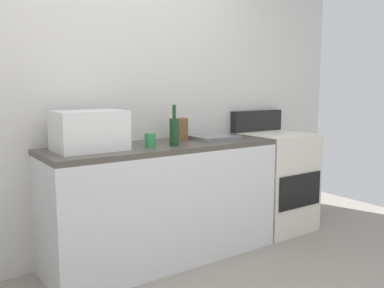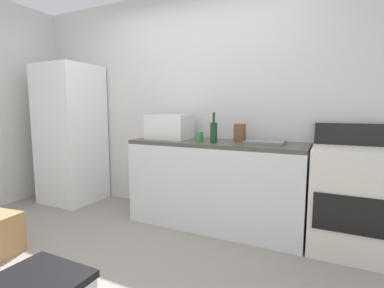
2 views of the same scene
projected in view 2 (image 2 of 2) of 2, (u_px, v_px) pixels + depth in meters
name	position (u px, v px, depth m)	size (l,w,h in m)	color
ground_plane	(118.00, 276.00, 2.10)	(6.00, 6.00, 0.00)	gray
wall_back	(204.00, 103.00, 3.32)	(5.00, 0.10, 2.60)	silver
kitchen_counter	(216.00, 184.00, 2.98)	(1.80, 0.60, 0.90)	silver
refrigerator	(71.00, 134.00, 3.78)	(0.68, 0.66, 1.80)	white
stove_oven	(348.00, 198.00, 2.45)	(0.60, 0.61, 1.10)	silver
microwave	(170.00, 127.00, 3.17)	(0.46, 0.34, 0.27)	white
sink_basin	(265.00, 142.00, 2.73)	(0.36, 0.32, 0.03)	slate
wine_bottle	(214.00, 132.00, 2.79)	(0.07, 0.07, 0.30)	#193F1E
coffee_mug	(199.00, 137.00, 2.91)	(0.08, 0.08, 0.10)	#338C4C
knife_block	(240.00, 133.00, 2.91)	(0.10, 0.10, 0.18)	brown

